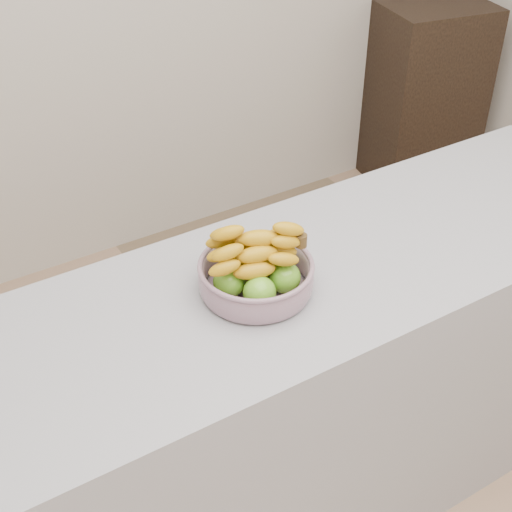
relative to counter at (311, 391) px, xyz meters
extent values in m
cube|color=#93939A|center=(0.00, 0.00, 0.00)|extent=(2.00, 0.60, 0.90)
cube|color=black|center=(1.65, 1.35, 0.01)|extent=(0.58, 0.50, 0.93)
cylinder|color=#919BAE|center=(-0.18, 0.00, 0.46)|extent=(0.23, 0.23, 0.01)
torus|color=#919BAE|center=(-0.18, 0.00, 0.52)|extent=(0.27, 0.27, 0.01)
sphere|color=#549319|center=(-0.21, -0.06, 0.50)|extent=(0.08, 0.08, 0.08)
sphere|color=#549319|center=(-0.14, -0.05, 0.50)|extent=(0.08, 0.08, 0.08)
sphere|color=#549319|center=(-0.13, 0.03, 0.50)|extent=(0.08, 0.08, 0.08)
sphere|color=#549319|center=(-0.20, 0.07, 0.50)|extent=(0.08, 0.08, 0.08)
sphere|color=#549319|center=(-0.25, 0.01, 0.50)|extent=(0.08, 0.08, 0.08)
ellipsoid|color=gold|center=(-0.21, -0.04, 0.54)|extent=(0.17, 0.09, 0.04)
ellipsoid|color=gold|center=(-0.19, 0.00, 0.54)|extent=(0.17, 0.11, 0.04)
ellipsoid|color=gold|center=(-0.18, 0.04, 0.54)|extent=(0.17, 0.12, 0.04)
ellipsoid|color=gold|center=(-0.19, -0.02, 0.57)|extent=(0.17, 0.08, 0.04)
ellipsoid|color=gold|center=(-0.18, 0.02, 0.57)|extent=(0.16, 0.13, 0.04)
ellipsoid|color=gold|center=(-0.18, 0.00, 0.60)|extent=(0.17, 0.11, 0.04)
cylinder|color=#473216|center=(-0.09, -0.04, 0.58)|extent=(0.03, 0.03, 0.03)
camera|label=1|loc=(-0.87, -1.11, 1.51)|focal=50.00mm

